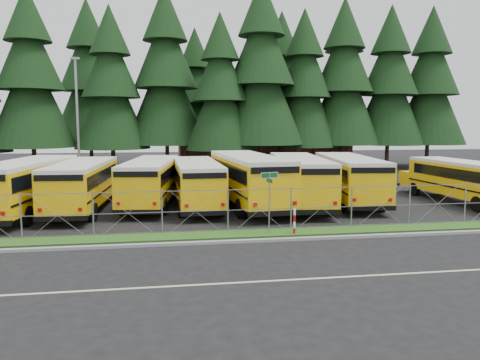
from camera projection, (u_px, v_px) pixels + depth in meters
name	position (u px, v px, depth m)	size (l,w,h in m)	color
ground	(305.00, 224.00, 23.25)	(120.00, 120.00, 0.00)	black
curb	(326.00, 238.00, 20.21)	(50.00, 0.25, 0.12)	gray
grass_verge	(316.00, 231.00, 21.58)	(50.00, 1.40, 0.06)	#1F4E16
road_lane_line	(376.00, 275.00, 15.41)	(50.00, 0.12, 0.01)	beige
chainlink_fence	(312.00, 208.00, 22.15)	(44.00, 0.10, 2.00)	gray
brick_building	(261.00, 138.00, 63.04)	(22.00, 10.00, 6.00)	brown
bus_0	(30.00, 187.00, 25.76)	(2.67, 11.31, 2.97)	#F7B107
bus_1	(84.00, 186.00, 26.68)	(2.53, 10.71, 2.81)	#F7B107
bus_2	(152.00, 183.00, 28.32)	(2.52, 10.66, 2.80)	#F7B107
bus_3	(196.00, 184.00, 27.85)	(2.48, 10.51, 2.75)	#F7B107
bus_4	(247.00, 181.00, 28.04)	(2.80, 11.86, 3.11)	#F7B107
bus_5	(299.00, 181.00, 28.41)	(2.67, 11.29, 2.96)	#F7B107
bus_6	(347.00, 179.00, 29.47)	(2.62, 11.10, 2.91)	#F7B107
bus_east	(460.00, 182.00, 29.21)	(2.39, 10.11, 2.65)	#F7B107
street_sign	(269.00, 190.00, 20.91)	(0.82, 0.54, 2.81)	gray
striped_bollard	(294.00, 222.00, 20.97)	(0.11, 0.11, 1.20)	#B20C0C
light_standard	(77.00, 117.00, 37.39)	(0.70, 0.35, 10.14)	gray
conifer_1	(30.00, 81.00, 44.69)	(8.13, 8.13, 17.98)	black
conifer_2	(111.00, 90.00, 46.33)	(7.48, 7.48, 16.54)	black
conifer_3	(166.00, 79.00, 48.10)	(8.54, 8.54, 18.90)	black
conifer_4	(220.00, 93.00, 46.23)	(7.14, 7.14, 15.80)	black
conifer_5	(261.00, 76.00, 47.17)	(8.76, 8.76, 19.37)	black
conifer_6	(304.00, 90.00, 49.38)	(7.64, 7.64, 16.89)	black
conifer_7	(343.00, 84.00, 50.37)	(8.27, 8.27, 18.29)	black
conifer_8	(389.00, 87.00, 51.33)	(8.03, 8.03, 17.75)	black
conifer_9	(430.00, 88.00, 52.31)	(8.08, 8.08, 17.87)	black
conifer_10	(89.00, 83.00, 53.81)	(8.63, 8.63, 19.08)	black
conifer_11	(195.00, 96.00, 56.78)	(7.42, 7.42, 16.40)	black
conifer_12	(281.00, 89.00, 54.65)	(8.07, 8.07, 17.85)	black
conifer_13	(343.00, 85.00, 58.39)	(8.81, 8.81, 19.49)	black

